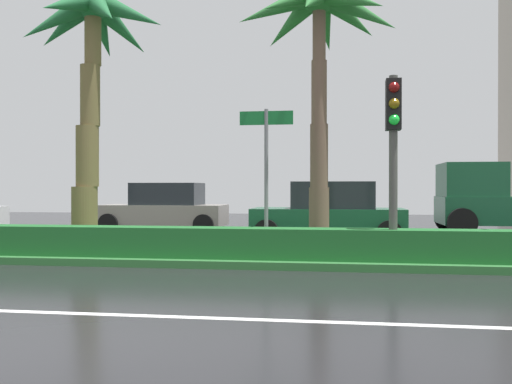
# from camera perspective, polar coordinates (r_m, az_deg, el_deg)

# --- Properties ---
(ground_plane) EXTENTS (90.00, 42.00, 0.10)m
(ground_plane) POSITION_cam_1_polar(r_m,az_deg,el_deg) (14.02, -4.05, -6.10)
(ground_plane) COLOR black
(near_lane_divider_stripe) EXTENTS (81.00, 0.14, 0.01)m
(near_lane_divider_stripe) POSITION_cam_1_polar(r_m,az_deg,el_deg) (7.43, -16.20, -11.49)
(near_lane_divider_stripe) COLOR white
(near_lane_divider_stripe) RESTS_ON ground_plane
(median_strip) EXTENTS (85.50, 4.00, 0.15)m
(median_strip) POSITION_cam_1_polar(r_m,az_deg,el_deg) (13.04, -5.02, -6.04)
(median_strip) COLOR #2D6B33
(median_strip) RESTS_ON ground_plane
(median_hedge) EXTENTS (76.50, 0.70, 0.60)m
(median_hedge) POSITION_cam_1_polar(r_m,az_deg,el_deg) (11.66, -6.64, -4.95)
(median_hedge) COLOR #1E6028
(median_hedge) RESTS_ON median_strip
(palm_tree_centre_left) EXTENTS (3.53, 3.53, 6.23)m
(palm_tree_centre_left) POSITION_cam_1_polar(r_m,az_deg,el_deg) (14.41, -15.97, 13.73)
(palm_tree_centre_left) COLOR brown
(palm_tree_centre_left) RESTS_ON median_strip
(palm_tree_centre) EXTENTS (3.69, 3.64, 6.16)m
(palm_tree_centre) POSITION_cam_1_polar(r_m,az_deg,el_deg) (13.27, 6.29, 16.10)
(palm_tree_centre) COLOR brown
(palm_tree_centre) RESTS_ON median_strip
(traffic_signal_median_right) EXTENTS (0.28, 0.43, 3.51)m
(traffic_signal_median_right) POSITION_cam_1_polar(r_m,az_deg,el_deg) (11.20, 13.43, 5.67)
(traffic_signal_median_right) COLOR #4C4C47
(traffic_signal_median_right) RESTS_ON median_strip
(street_name_sign) EXTENTS (1.10, 0.08, 3.00)m
(street_name_sign) POSITION_cam_1_polar(r_m,az_deg,el_deg) (11.80, 1.02, 3.04)
(street_name_sign) COLOR slate
(street_name_sign) RESTS_ON median_strip
(car_in_traffic_second) EXTENTS (4.30, 2.02, 1.72)m
(car_in_traffic_second) POSITION_cam_1_polar(r_m,az_deg,el_deg) (20.36, -9.00, -1.63)
(car_in_traffic_second) COLOR gray
(car_in_traffic_second) RESTS_ON ground_plane
(car_in_traffic_third) EXTENTS (4.30, 2.02, 1.72)m
(car_in_traffic_third) POSITION_cam_1_polar(r_m,az_deg,el_deg) (16.57, 7.28, -2.08)
(car_in_traffic_third) COLOR #195133
(car_in_traffic_third) RESTS_ON ground_plane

